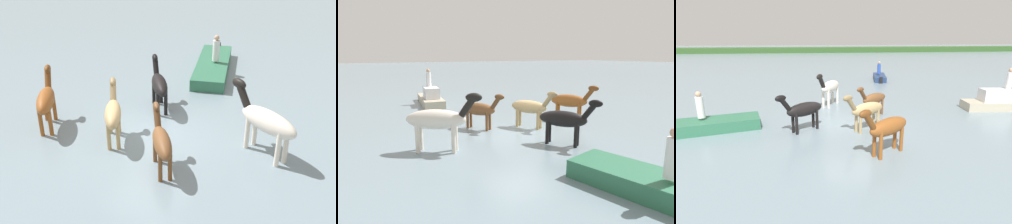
{
  "view_description": "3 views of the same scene",
  "coord_description": "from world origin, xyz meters",
  "views": [
    {
      "loc": [
        9.96,
        5.56,
        6.69
      ],
      "look_at": [
        -0.58,
        0.43,
        0.79
      ],
      "focal_mm": 42.35,
      "sensor_mm": 36.0,
      "label": 1
    },
    {
      "loc": [
        -10.27,
        6.07,
        3.38
      ],
      "look_at": [
        0.39,
        0.4,
        0.91
      ],
      "focal_mm": 30.56,
      "sensor_mm": 36.0,
      "label": 2
    },
    {
      "loc": [
        -1.78,
        -12.06,
        4.12
      ],
      "look_at": [
        -0.36,
        -0.6,
        0.79
      ],
      "focal_mm": 28.49,
      "sensor_mm": 36.0,
      "label": 3
    }
  ],
  "objects": [
    {
      "name": "ground_plane",
      "position": [
        0.0,
        0.0,
        0.0
      ],
      "size": [
        215.52,
        215.52,
        0.0
      ],
      "primitive_type": "plane",
      "color": "gray"
    },
    {
      "name": "horse_chestnut_trailing",
      "position": [
        -2.18,
        -0.72,
        0.99
      ],
      "size": [
        2.08,
        1.64,
        1.8
      ],
      "rotation": [
        0.0,
        0.0,
        3.76
      ],
      "color": "black",
      "rests_on": "ground_plane"
    },
    {
      "name": "horse_dark_mare",
      "position": [
        0.58,
        -0.97,
        0.97
      ],
      "size": [
        2.12,
        1.48,
        1.76
      ],
      "rotation": [
        0.0,
        0.0,
        3.68
      ],
      "color": "tan",
      "rests_on": "ground_plane"
    },
    {
      "name": "horse_lead",
      "position": [
        0.8,
        -3.52,
        1.03
      ],
      "size": [
        2.2,
        1.64,
        1.86
      ],
      "rotation": [
        0.0,
        0.0,
        3.73
      ],
      "color": "brown",
      "rests_on": "ground_plane"
    },
    {
      "name": "horse_pinto_flank",
      "position": [
        -0.71,
        3.62,
        1.15
      ],
      "size": [
        1.7,
        2.52,
        2.08
      ],
      "rotation": [
        0.0,
        0.0,
        4.19
      ],
      "color": "silver",
      "rests_on": "ground_plane"
    },
    {
      "name": "horse_gray_outer",
      "position": [
        1.4,
        1.19,
        0.92
      ],
      "size": [
        1.94,
        1.53,
        1.67
      ],
      "rotation": [
        0.0,
        0.0,
        3.77
      ],
      "color": "brown",
      "rests_on": "ground_plane"
    },
    {
      "name": "boat_motor_center",
      "position": [
        9.09,
        1.59,
        0.31
      ],
      "size": [
        4.84,
        1.73,
        1.34
      ],
      "rotation": [
        0.0,
        0.0,
        3.04
      ],
      "color": "#B7AD93",
      "rests_on": "ground_plane"
    },
    {
      "name": "person_boatman_standing",
      "position": [
        9.31,
        1.6,
        1.74
      ],
      "size": [
        0.32,
        0.32,
        1.19
      ],
      "color": "silver",
      "rests_on": "boat_motor_center"
    },
    {
      "name": "person_helmsman_aft",
      "position": [
        -6.67,
        -0.09,
        1.15
      ],
      "size": [
        0.32,
        0.32,
        1.19
      ],
      "color": "silver",
      "rests_on": "boat_tender_starboard"
    }
  ]
}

